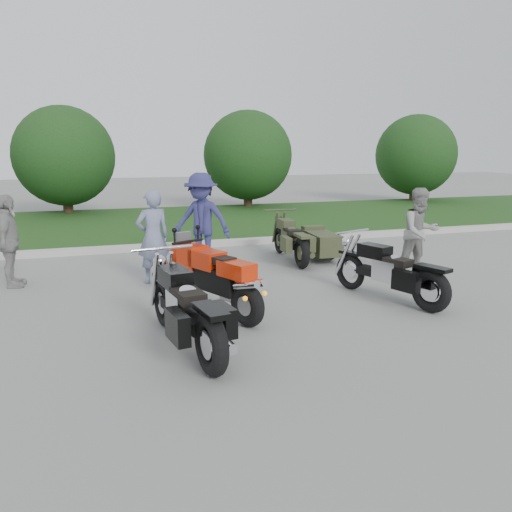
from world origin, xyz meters
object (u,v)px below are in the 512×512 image
object	(u,v)px
cruiser_left	(188,313)
person_denim	(201,220)
cruiser_right	(393,274)
cruiser_sidecar	(309,242)
person_stripe	(153,237)
person_grey	(420,232)
person_back	(9,241)
sportbike_red	(217,278)

from	to	relation	value
cruiser_left	person_denim	xyz separation A→B (m)	(1.12, 4.47, 0.50)
cruiser_right	cruiser_sidecar	size ratio (longest dim) A/B	0.96
person_stripe	cruiser_sidecar	bearing A→B (deg)	-179.31
person_stripe	person_grey	bearing A→B (deg)	155.92
person_back	cruiser_right	bearing A→B (deg)	-112.67
person_stripe	cruiser_right	bearing A→B (deg)	133.06
cruiser_sidecar	person_grey	world-z (taller)	person_grey
person_stripe	person_denim	xyz separation A→B (m)	(1.13, 1.07, 0.12)
person_grey	person_back	world-z (taller)	person_grey
cruiser_sidecar	person_grey	size ratio (longest dim) A/B	1.34
sportbike_red	person_back	bearing A→B (deg)	114.76
person_stripe	person_back	distance (m)	2.51
cruiser_left	cruiser_sidecar	bearing A→B (deg)	41.63
cruiser_left	person_grey	world-z (taller)	person_grey
sportbike_red	person_grey	xyz separation A→B (m)	(4.37, 1.20, 0.28)
cruiser_right	person_stripe	distance (m)	4.29
cruiser_left	person_back	xyz separation A→B (m)	(-2.47, 3.88, 0.35)
cruiser_left	cruiser_right	size ratio (longest dim) A/B	1.11
sportbike_red	cruiser_sidecar	distance (m)	4.16
person_grey	cruiser_left	bearing A→B (deg)	-154.31
cruiser_left	person_stripe	world-z (taller)	person_stripe
sportbike_red	cruiser_left	world-z (taller)	sportbike_red
cruiser_right	person_grey	bearing A→B (deg)	24.12
person_grey	cruiser_right	bearing A→B (deg)	-136.89
cruiser_sidecar	person_back	size ratio (longest dim) A/B	1.38
cruiser_sidecar	person_stripe	xyz separation A→B (m)	(-3.49, -0.84, 0.44)
cruiser_left	person_grey	size ratio (longest dim) A/B	1.43
cruiser_right	person_back	distance (m)	6.66
cruiser_sidecar	person_denim	world-z (taller)	person_denim
person_stripe	person_denim	world-z (taller)	person_denim
cruiser_right	person_back	bearing A→B (deg)	135.59
sportbike_red	person_stripe	world-z (taller)	person_stripe
sportbike_red	person_denim	size ratio (longest dim) A/B	0.99
person_stripe	person_denim	distance (m)	1.56
sportbike_red	person_stripe	size ratio (longest dim) A/B	1.13
person_back	person_grey	bearing A→B (deg)	-98.24
sportbike_red	person_back	world-z (taller)	person_back
sportbike_red	person_stripe	distance (m)	2.31
cruiser_right	person_stripe	xyz separation A→B (m)	(-3.53, 2.39, 0.41)
sportbike_red	person_stripe	xyz separation A→B (m)	(-0.66, 2.20, 0.28)
person_denim	person_back	world-z (taller)	person_denim
cruiser_right	person_grey	xyz separation A→B (m)	(1.50, 1.39, 0.41)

